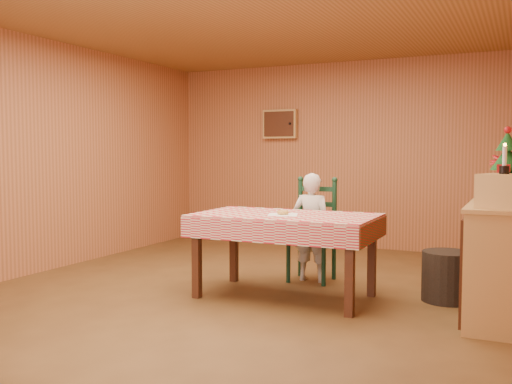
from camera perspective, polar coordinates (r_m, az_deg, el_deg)
ground at (r=5.52m, az=-0.90°, el=-10.01°), size 6.00×6.00×0.00m
cabin_walls at (r=5.86m, az=1.38°, el=8.77°), size 5.10×6.05×2.65m
dining_table at (r=5.24m, az=2.91°, el=-3.13°), size 1.66×0.96×0.77m
ladder_chair at (r=5.99m, az=5.76°, el=-4.02°), size 0.44×0.40×1.08m
seated_child at (r=5.93m, az=5.59°, el=-3.52°), size 0.41×0.27×1.12m
napkin at (r=5.19m, az=2.71°, el=-2.27°), size 0.33×0.33×0.00m
donut at (r=5.18m, az=2.71°, el=-2.05°), size 0.14×0.14×0.04m
shelf_unit at (r=4.97m, az=23.37°, el=-6.43°), size 0.54×1.24×0.93m
crate at (r=4.50m, az=23.52°, el=0.07°), size 0.39×0.39×0.25m
christmas_tree at (r=5.14m, az=23.78°, el=2.25°), size 0.34×0.34×0.62m
flower_arrangement at (r=5.45m, az=23.31°, el=1.44°), size 0.24×0.24×0.39m
candle_set at (r=4.49m, az=23.58°, el=2.49°), size 0.07×0.07×0.22m
storage_bin at (r=5.45m, az=18.59°, el=-8.00°), size 0.52×0.52×0.45m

